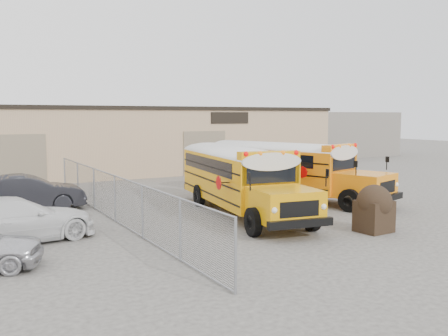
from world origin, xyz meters
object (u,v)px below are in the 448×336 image
school_bus_right (205,159)px  car_dark (27,193)px  school_bus_left (197,162)px  car_white (14,220)px  tarp_bundle (374,208)px

school_bus_right → car_dark: school_bus_right is taller
school_bus_left → car_white: school_bus_left is taller
car_dark → school_bus_left: bearing=-79.5°
school_bus_right → car_white: size_ratio=1.92×
school_bus_left → car_white: 11.73m
tarp_bundle → car_dark: size_ratio=0.35×
school_bus_right → car_white: bearing=-143.3°
school_bus_left → tarp_bundle: 11.11m
tarp_bundle → car_dark: bearing=134.9°
school_bus_left → school_bus_right: school_bus_left is taller
car_white → tarp_bundle: bearing=-122.3°
car_white → car_dark: 5.65m
school_bus_left → tarp_bundle: bearing=-82.7°
school_bus_left → car_dark: (-8.56, -0.98, -0.85)m
school_bus_left → school_bus_right: 2.19m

